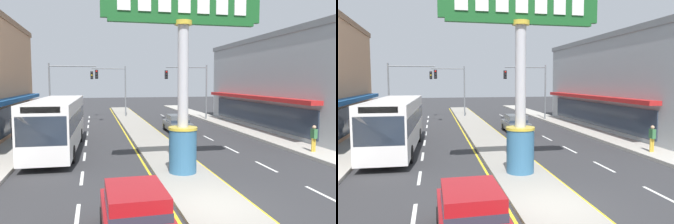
{
  "view_description": "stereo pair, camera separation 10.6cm",
  "coord_description": "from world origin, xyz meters",
  "views": [
    {
      "loc": [
        -3.99,
        -10.37,
        4.37
      ],
      "look_at": [
        0.2,
        8.27,
        2.6
      ],
      "focal_mm": 35.37,
      "sensor_mm": 36.0,
      "label": 1
    },
    {
      "loc": [
        -3.88,
        -10.4,
        4.37
      ],
      "look_at": [
        0.2,
        8.27,
        2.6
      ],
      "focal_mm": 35.37,
      "sensor_mm": 36.0,
      "label": 2
    }
  ],
  "objects": [
    {
      "name": "sedan_near_right_lane",
      "position": [
        2.94,
        16.89,
        0.79
      ],
      "size": [
        1.91,
        4.34,
        1.53
      ],
      "color": "#4C5156",
      "rests_on": "ground"
    },
    {
      "name": "sedan_near_left_lane",
      "position": [
        -2.94,
        -1.87,
        0.79
      ],
      "size": [
        1.88,
        4.32,
        1.53
      ],
      "color": "maroon",
      "rests_on": "ground"
    },
    {
      "name": "lane_markings",
      "position": [
        0.0,
        16.65,
        0.0
      ],
      "size": [
        9.33,
        52.0,
        0.01
      ],
      "color": "silver",
      "rests_on": "ground"
    },
    {
      "name": "pedestrian_near_kerb",
      "position": [
        8.77,
        6.73,
        1.08
      ],
      "size": [
        0.28,
        0.42,
        1.59
      ],
      "color": "gold",
      "rests_on": "sidewalk_right"
    },
    {
      "name": "sidewalk_left",
      "position": [
        -9.09,
        16.0,
        0.09
      ],
      "size": [
        2.39,
        60.0,
        0.18
      ],
      "primitive_type": "cube",
      "color": "#ADA89E",
      "rests_on": "ground"
    },
    {
      "name": "traffic_light_left_side",
      "position": [
        -6.53,
        24.44,
        4.25
      ],
      "size": [
        4.86,
        0.46,
        6.2
      ],
      "color": "slate",
      "rests_on": "ground"
    },
    {
      "name": "ground_plane",
      "position": [
        0.0,
        0.0,
        0.0
      ],
      "size": [
        160.0,
        160.0,
        0.0
      ],
      "primitive_type": "plane",
      "color": "#303033"
    },
    {
      "name": "pedestrian_far_side",
      "position": [
        -9.73,
        15.14,
        1.14
      ],
      "size": [
        0.41,
        0.25,
        1.69
      ],
      "color": "black",
      "rests_on": "sidewalk_left"
    },
    {
      "name": "bus_far_right_lane",
      "position": [
        -6.24,
        11.24,
        1.87
      ],
      "size": [
        2.83,
        11.27,
        3.26
      ],
      "color": "silver",
      "rests_on": "ground"
    },
    {
      "name": "median_strip",
      "position": [
        0.0,
        18.0,
        0.07
      ],
      "size": [
        2.59,
        52.0,
        0.14
      ],
      "primitive_type": "cube",
      "color": "gray",
      "rests_on": "ground"
    },
    {
      "name": "district_sign",
      "position": [
        0.0,
        4.24,
        4.42
      ],
      "size": [
        7.32,
        1.35,
        8.48
      ],
      "color": "#33668C",
      "rests_on": "median_strip"
    },
    {
      "name": "storefront_right",
      "position": [
        14.39,
        16.78,
        4.17
      ],
      "size": [
        9.52,
        21.67,
        8.34
      ],
      "color": "#999EA3",
      "rests_on": "ground"
    },
    {
      "name": "sidewalk_right",
      "position": [
        9.09,
        16.0,
        0.09
      ],
      "size": [
        2.39,
        60.0,
        0.18
      ],
      "primitive_type": "cube",
      "color": "#ADA89E",
      "rests_on": "ground"
    },
    {
      "name": "traffic_light_median_far",
      "position": [
        -1.72,
        30.04,
        4.19
      ],
      "size": [
        4.2,
        0.46,
        6.2
      ],
      "color": "slate",
      "rests_on": "ground"
    },
    {
      "name": "traffic_light_right_side",
      "position": [
        6.53,
        24.71,
        4.25
      ],
      "size": [
        4.86,
        0.46,
        6.2
      ],
      "color": "slate",
      "rests_on": "ground"
    }
  ]
}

